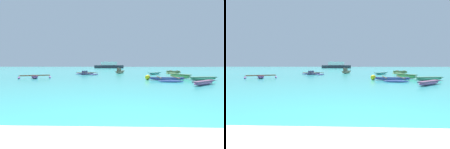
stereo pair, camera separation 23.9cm
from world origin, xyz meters
TOP-DOWN VIEW (x-y plane):
  - moored_boat_0 at (8.71, 27.63)m, footprint 3.51×4.67m
  - moored_boat_1 at (-5.75, 23.63)m, footprint 3.81×3.47m
  - moored_boat_2 at (-0.57, 27.84)m, footprint 1.88×3.01m
  - moored_boat_3 at (5.70, 10.59)m, footprint 2.70×2.42m
  - moored_boat_4 at (-10.38, 16.59)m, footprint 3.78×2.86m
  - moored_boat_5 at (6.25, 17.29)m, footprint 1.90×2.82m
  - moored_boat_6 at (7.49, 14.57)m, footprint 2.99×1.27m
  - moored_boat_7 at (4.96, 25.08)m, footprint 2.75×3.15m
  - moored_boat_8 at (3.92, 14.43)m, footprint 3.49×4.44m
  - mooring_buoy_0 at (2.11, 14.84)m, footprint 0.52×0.52m
  - distant_ferry at (-4.75, 72.95)m, footprint 12.55×2.76m

SIDE VIEW (x-z plane):
  - moored_boat_4 at x=-10.38m, z-range -0.01..0.34m
  - moored_boat_8 at x=3.92m, z-range -0.01..0.36m
  - moored_boat_7 at x=4.96m, z-range 0.02..0.34m
  - moored_boat_3 at x=5.70m, z-range 0.02..0.34m
  - moored_boat_6 at x=7.49m, z-range 0.02..0.38m
  - moored_boat_1 at x=-5.75m, z-range -0.11..0.52m
  - moored_boat_0 at x=8.71m, z-range -0.02..0.51m
  - moored_boat_5 at x=6.25m, z-range 0.03..0.49m
  - mooring_buoy_0 at x=2.11m, z-range 0.00..0.52m
  - moored_boat_2 at x=-0.57m, z-range -0.14..0.83m
  - distant_ferry at x=-4.75m, z-range -0.26..2.50m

